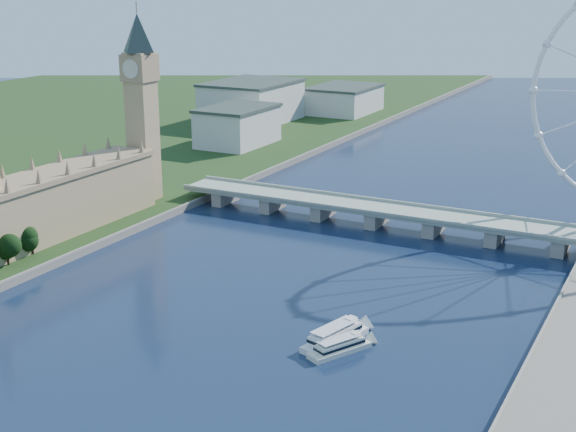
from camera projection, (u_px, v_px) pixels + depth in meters
The scene contains 5 objects.
big_ben at pixel (140, 84), 426.01m from camera, with size 20.02×20.02×110.00m.
westminster_bridge at pixel (377, 213), 405.18m from camera, with size 220.00×22.00×9.50m.
city_skyline at pixel (552, 120), 605.79m from camera, with size 505.00×280.00×32.00m.
tour_boat_near at pixel (335, 343), 276.04m from camera, with size 8.00×31.22×6.91m, color silver, non-canonical shape.
tour_boat_far at pixel (339, 353), 268.89m from camera, with size 6.66×26.25×5.77m, color beige, non-canonical shape.
Camera 1 is at (139.76, -65.48, 121.05)m, focal length 50.00 mm.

